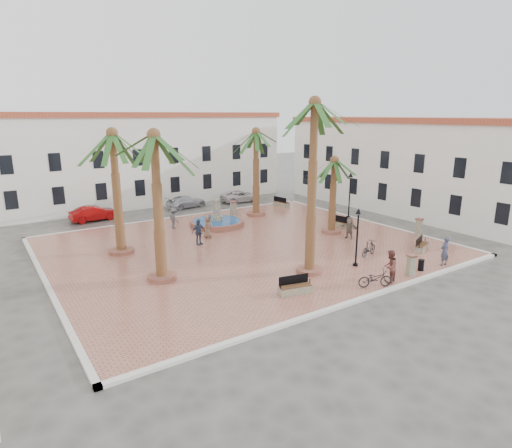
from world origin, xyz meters
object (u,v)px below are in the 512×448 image
object	(u,v)px
palm_ne	(256,142)
lamppost_s	(358,227)
bench_e	(341,224)
bicycle_b	(369,248)
car_black	(91,212)
cyclist_b	(390,266)
car_silver	(186,202)
palm_s	(314,121)
lamppost_e	(350,187)
car_white	(241,196)
cyclist_a	(445,251)
bollard_n	(233,209)
palm_sw	(155,153)
bollard_e	(419,227)
bench_s	(295,289)
pedestrian_fountain_b	(198,232)
bicycle_a	(375,278)
bench_ne	(281,204)
litter_bin	(421,265)
pedestrian_fountain_a	(208,227)
pedestrian_north	(174,218)
fountain	(217,222)
bench_se	(422,247)
pedestrian_east	(349,228)
palm_nw	(113,148)
car_red	(94,213)
bollard_se	(411,265)

from	to	relation	value
palm_ne	lamppost_s	xyz separation A→B (m)	(-2.49, -14.89, -4.28)
bench_e	bicycle_b	xyz separation A→B (m)	(-3.81, -6.41, 0.24)
bicycle_b	car_black	size ratio (longest dim) A/B	0.48
cyclist_b	car_silver	xyz separation A→B (m)	(-0.73, 25.20, -0.49)
palm_s	lamppost_e	bearing A→B (deg)	35.50
lamppost_s	car_white	size ratio (longest dim) A/B	0.84
lamppost_s	cyclist_a	size ratio (longest dim) A/B	2.01
bollard_n	car_silver	size ratio (longest dim) A/B	0.37
palm_sw	car_black	size ratio (longest dim) A/B	2.30
lamppost_e	bollard_e	xyz separation A→B (m)	(0.00, -7.38, -2.06)
bollard_e	cyclist_a	bearing A→B (deg)	-130.68
bench_s	pedestrian_fountain_b	bearing A→B (deg)	104.04
palm_s	car_black	xyz separation A→B (m)	(-7.42, 21.66, -8.34)
bollard_n	bicycle_a	xyz separation A→B (m)	(-1.86, -18.15, -0.30)
bench_ne	car_black	bearing A→B (deg)	63.43
palm_s	bench_ne	world-z (taller)	palm_s
bollard_n	car_black	distance (m)	12.95
litter_bin	car_black	xyz separation A→B (m)	(-13.20, 25.19, 0.13)
palm_ne	pedestrian_fountain_a	size ratio (longest dim) A/B	4.62
bollard_n	pedestrian_north	world-z (taller)	pedestrian_north
bicycle_b	palm_s	bearing A→B (deg)	76.96
pedestrian_fountain_b	car_black	distance (m)	13.67
bench_s	car_black	world-z (taller)	car_black
fountain	car_silver	distance (m)	8.73
bicycle_a	cyclist_a	bearing A→B (deg)	-63.68
lamppost_e	bicycle_b	xyz separation A→B (m)	(-6.76, -8.46, -2.27)
bench_se	pedestrian_east	xyz separation A→B (m)	(-2.03, 4.91, 0.57)
palm_nw	bench_se	world-z (taller)	palm_nw
bench_e	car_red	size ratio (longest dim) A/B	0.49
cyclist_b	bench_s	bearing A→B (deg)	-39.88
lamppost_s	bicycle_b	bearing A→B (deg)	22.06
bench_e	cyclist_b	size ratio (longest dim) A/B	1.06
bollard_se	cyclist_a	xyz separation A→B (m)	(3.27, 0.00, 0.26)
bench_ne	bollard_e	size ratio (longest dim) A/B	1.34
bollard_e	pedestrian_fountain_b	distance (m)	16.80
bollard_e	pedestrian_north	world-z (taller)	pedestrian_north
bench_se	bicycle_a	world-z (taller)	bicycle_a
bicycle_b	car_white	xyz separation A→B (m)	(2.85, 20.81, -0.07)
bicycle_b	pedestrian_fountain_a	bearing A→B (deg)	20.87
palm_sw	palm_ne	world-z (taller)	palm_sw
fountain	car_black	bearing A→B (deg)	132.66
fountain	car_silver	xyz separation A→B (m)	(1.18, 8.65, 0.14)
palm_s	pedestrian_fountain_a	distance (m)	12.82
palm_nw	bench_se	bearing A→B (deg)	-32.28
palm_sw	car_silver	size ratio (longest dim) A/B	2.02
cyclist_a	pedestrian_east	world-z (taller)	cyclist_a
bollard_e	car_red	xyz separation A→B (m)	(-19.38, 19.70, -0.21)
bollard_n	bicycle_a	size ratio (longest dim) A/B	0.82
palm_ne	car_silver	bearing A→B (deg)	116.72
bench_e	car_silver	bearing A→B (deg)	14.73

